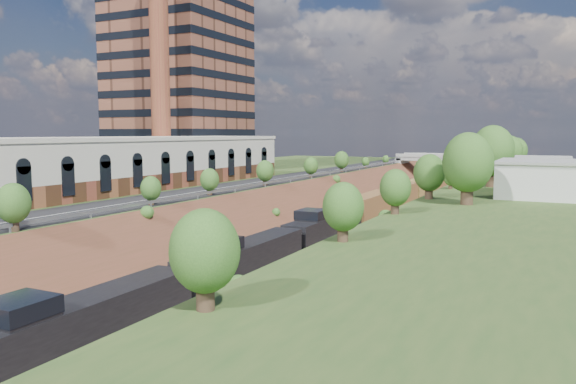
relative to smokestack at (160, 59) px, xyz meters
name	(u,v)px	position (x,y,z in m)	size (l,w,h in m)	color
ground	(37,358)	(36.00, -56.00, -25.00)	(400.00, 400.00, 0.00)	#6B665B
platform_left	(191,190)	(3.00, 4.00, -22.50)	(44.00, 180.00, 5.00)	#314F20
embankment_left	(304,212)	(25.00, 4.00, -25.00)	(7.07, 180.00, 7.07)	brown
embankment_right	(444,221)	(47.00, 4.00, -25.00)	(7.07, 180.00, 7.07)	brown
rail_left_track	(354,214)	(33.40, 4.00, -24.91)	(1.58, 180.00, 0.18)	gray
rail_right_track	(387,217)	(38.60, 4.00, -24.91)	(1.58, 180.00, 0.18)	gray
road	(279,179)	(20.50, 4.00, -19.95)	(8.00, 180.00, 0.10)	black
guardrail	(301,177)	(24.60, 3.80, -19.45)	(0.10, 171.00, 0.70)	#99999E
commercial_building	(124,163)	(8.00, -18.00, -16.49)	(14.30, 62.30, 7.00)	brown
highrise_tower	(179,30)	(-8.00, 16.00, 7.88)	(22.00, 22.00, 53.90)	brown
smokestack	(160,59)	(0.00, 0.00, 0.00)	(3.20, 3.20, 40.00)	brown
overpass	(447,164)	(36.00, 66.00, -20.08)	(24.50, 8.30, 7.40)	gray
white_building_near	(539,180)	(59.50, -4.00, -18.00)	(9.00, 12.00, 4.00)	silver
white_building_far	(542,170)	(59.00, 18.00, -18.20)	(8.00, 10.00, 3.60)	silver
tree_right_large	(468,163)	(53.00, -16.00, -15.62)	(5.25, 5.25, 7.61)	#473323
tree_left_crest	(123,190)	(24.20, -36.00, -17.96)	(2.45, 2.45, 3.55)	#473323
freight_train	(384,202)	(38.60, 2.56, -22.58)	(2.77, 126.90, 4.55)	black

